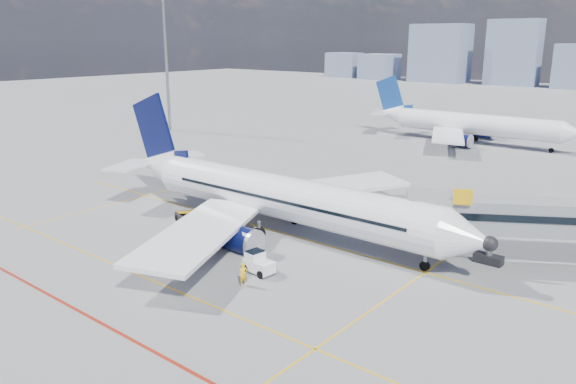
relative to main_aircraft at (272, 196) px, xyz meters
The scene contains 9 objects.
ground 9.00m from the main_aircraft, 79.30° to the right, with size 420.00×420.00×0.00m, color gray.
apron_markings 12.63m from the main_aircraft, 85.38° to the right, with size 90.00×35.12×0.01m.
floodlight_mast_nw 63.01m from the main_aircraft, 149.29° to the left, with size 3.20×0.61×25.45m.
main_aircraft is the anchor object (origin of this frame).
second_aircraft 54.80m from the main_aircraft, 93.95° to the left, with size 36.27×31.61×10.72m.
baggage_tug 10.33m from the main_aircraft, 55.31° to the right, with size 2.54×1.70×1.67m.
cargo_dolly 10.12m from the main_aircraft, 92.18° to the right, with size 4.00×2.95×2.00m.
belt_loader 8.32m from the main_aircraft, 150.33° to the right, with size 6.00×3.18×2.43m.
ramp_worker 12.65m from the main_aircraft, 58.63° to the right, with size 0.62×0.40×1.69m, color yellow.
Camera 1 is at (30.78, -29.00, 17.07)m, focal length 35.00 mm.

